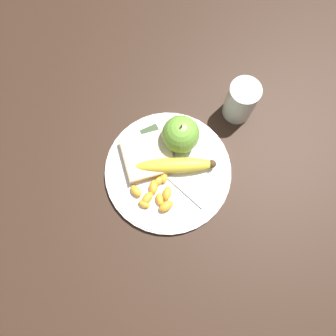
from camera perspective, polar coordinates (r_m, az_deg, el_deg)
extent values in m
plane|color=#332116|center=(0.73, 0.00, -0.68)|extent=(3.00, 3.00, 0.00)
cylinder|color=white|center=(0.73, 0.00, -0.56)|extent=(0.28, 0.28, 0.01)
torus|color=white|center=(0.72, 0.00, -0.43)|extent=(0.27, 0.27, 0.01)
cylinder|color=silver|center=(0.76, 12.59, 11.31)|extent=(0.07, 0.07, 0.10)
cylinder|color=yellow|center=(0.76, 12.46, 11.04)|extent=(0.06, 0.06, 0.08)
sphere|color=#72B23D|center=(0.71, 2.23, 5.88)|extent=(0.08, 0.08, 0.08)
cylinder|color=brown|center=(0.66, 2.37, 7.31)|extent=(0.00, 0.00, 0.01)
ellipsoid|color=yellow|center=(0.71, 1.14, 0.44)|extent=(0.17, 0.10, 0.03)
sphere|color=#473319|center=(0.71, 7.66, 0.68)|extent=(0.02, 0.02, 0.02)
cube|color=tan|center=(0.72, -3.52, 2.13)|extent=(0.12, 0.12, 0.02)
cube|color=beige|center=(0.72, -3.52, 2.13)|extent=(0.12, 0.11, 0.02)
cube|color=#B2B2B7|center=(0.71, 2.33, -3.38)|extent=(0.06, 0.12, 0.00)
cube|color=#B2B2B7|center=(0.73, -3.10, 1.45)|extent=(0.05, 0.06, 0.00)
cube|color=silver|center=(0.74, -2.83, 5.82)|extent=(0.04, 0.03, 0.02)
cube|color=#334728|center=(0.73, -2.87, 6.13)|extent=(0.04, 0.03, 0.00)
ellipsoid|color=#F9A32D|center=(0.70, -2.53, -3.31)|extent=(0.03, 0.04, 0.02)
ellipsoid|color=#F9A32D|center=(0.71, -0.76, -1.55)|extent=(0.03, 0.03, 0.02)
ellipsoid|color=#F9A32D|center=(0.71, -1.60, -2.22)|extent=(0.03, 0.02, 0.01)
ellipsoid|color=#F9A32D|center=(0.70, -0.31, -6.65)|extent=(0.04, 0.02, 0.02)
ellipsoid|color=#F9A32D|center=(0.70, -0.14, -4.40)|extent=(0.03, 0.04, 0.02)
ellipsoid|color=#F9A32D|center=(0.70, -4.16, -6.29)|extent=(0.03, 0.03, 0.01)
ellipsoid|color=#F9A32D|center=(0.71, -5.61, -4.01)|extent=(0.03, 0.03, 0.02)
ellipsoid|color=#F9A32D|center=(0.70, -3.61, -5.25)|extent=(0.04, 0.03, 0.02)
ellipsoid|color=#F9A32D|center=(0.70, -1.47, -5.45)|extent=(0.02, 0.03, 0.01)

